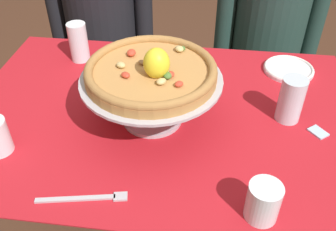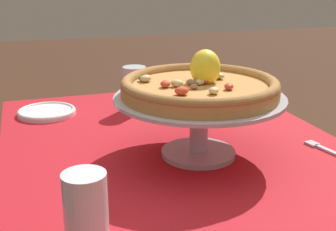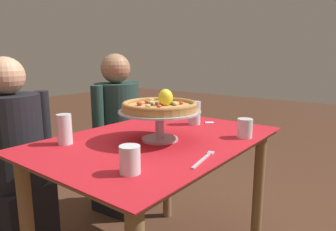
{
  "view_description": "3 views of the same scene",
  "coord_description": "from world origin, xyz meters",
  "px_view_note": "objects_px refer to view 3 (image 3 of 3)",
  "views": [
    {
      "loc": [
        0.13,
        -0.86,
        1.45
      ],
      "look_at": [
        0.03,
        -0.06,
        0.79
      ],
      "focal_mm": 39.98,
      "sensor_mm": 36.0,
      "label": 1
    },
    {
      "loc": [
        -0.92,
        0.34,
        1.17
      ],
      "look_at": [
        -0.01,
        0.04,
        0.85
      ],
      "focal_mm": 48.3,
      "sensor_mm": 36.0,
      "label": 2
    },
    {
      "loc": [
        -1.09,
        -0.9,
        1.14
      ],
      "look_at": [
        0.03,
        -0.04,
        0.86
      ],
      "focal_mm": 32.19,
      "sensor_mm": 36.0,
      "label": 3
    }
  ],
  "objects_px": {
    "water_glass_side_right": "(194,114)",
    "diner_right": "(118,139)",
    "side_plate": "(163,116)",
    "sugar_packet": "(209,123)",
    "dinner_fork": "(204,158)",
    "diner_left": "(15,170)",
    "pizza": "(160,106)",
    "pizza_stand": "(160,119)",
    "water_glass_back_left": "(65,131)",
    "water_glass_front_left": "(130,161)",
    "water_glass_front_right": "(245,129)"
  },
  "relations": [
    {
      "from": "side_plate",
      "to": "pizza_stand",
      "type": "bearing_deg",
      "value": -143.33
    },
    {
      "from": "water_glass_back_left",
      "to": "sugar_packet",
      "type": "xyz_separation_m",
      "value": [
        0.78,
        -0.3,
        -0.06
      ]
    },
    {
      "from": "pizza_stand",
      "to": "water_glass_front_left",
      "type": "distance_m",
      "value": 0.42
    },
    {
      "from": "dinner_fork",
      "to": "diner_left",
      "type": "bearing_deg",
      "value": 103.84
    },
    {
      "from": "water_glass_front_left",
      "to": "dinner_fork",
      "type": "distance_m",
      "value": 0.31
    },
    {
      "from": "side_plate",
      "to": "diner_left",
      "type": "xyz_separation_m",
      "value": [
        -0.78,
        0.4,
        -0.22
      ]
    },
    {
      "from": "sugar_packet",
      "to": "water_glass_front_right",
      "type": "bearing_deg",
      "value": -120.8
    },
    {
      "from": "pizza",
      "to": "side_plate",
      "type": "relative_size",
      "value": 2.07
    },
    {
      "from": "water_glass_back_left",
      "to": "side_plate",
      "type": "height_order",
      "value": "water_glass_back_left"
    },
    {
      "from": "water_glass_back_left",
      "to": "diner_right",
      "type": "bearing_deg",
      "value": 30.58
    },
    {
      "from": "side_plate",
      "to": "sugar_packet",
      "type": "xyz_separation_m",
      "value": [
        0.04,
        -0.32,
        -0.01
      ]
    },
    {
      "from": "water_glass_back_left",
      "to": "sugar_packet",
      "type": "height_order",
      "value": "water_glass_back_left"
    },
    {
      "from": "pizza",
      "to": "dinner_fork",
      "type": "distance_m",
      "value": 0.36
    },
    {
      "from": "pizza",
      "to": "pizza_stand",
      "type": "bearing_deg",
      "value": 142.95
    },
    {
      "from": "pizza",
      "to": "side_plate",
      "type": "xyz_separation_m",
      "value": [
        0.42,
        0.32,
        -0.16
      ]
    },
    {
      "from": "pizza",
      "to": "sugar_packet",
      "type": "distance_m",
      "value": 0.49
    },
    {
      "from": "side_plate",
      "to": "diner_left",
      "type": "distance_m",
      "value": 0.91
    },
    {
      "from": "pizza_stand",
      "to": "water_glass_back_left",
      "type": "bearing_deg",
      "value": 135.8
    },
    {
      "from": "water_glass_side_right",
      "to": "water_glass_front_right",
      "type": "height_order",
      "value": "water_glass_side_right"
    },
    {
      "from": "pizza_stand",
      "to": "diner_left",
      "type": "height_order",
      "value": "diner_left"
    },
    {
      "from": "sugar_packet",
      "to": "water_glass_side_right",
      "type": "bearing_deg",
      "value": 145.76
    },
    {
      "from": "water_glass_front_right",
      "to": "water_glass_back_left",
      "type": "bearing_deg",
      "value": 135.03
    },
    {
      "from": "sugar_packet",
      "to": "diner_right",
      "type": "bearing_deg",
      "value": 95.85
    },
    {
      "from": "water_glass_front_left",
      "to": "side_plate",
      "type": "height_order",
      "value": "water_glass_front_left"
    },
    {
      "from": "water_glass_side_right",
      "to": "diner_left",
      "type": "relative_size",
      "value": 0.12
    },
    {
      "from": "pizza",
      "to": "water_glass_back_left",
      "type": "bearing_deg",
      "value": 135.83
    },
    {
      "from": "water_glass_back_left",
      "to": "dinner_fork",
      "type": "relative_size",
      "value": 0.65
    },
    {
      "from": "pizza",
      "to": "water_glass_front_left",
      "type": "height_order",
      "value": "pizza"
    },
    {
      "from": "water_glass_front_right",
      "to": "diner_left",
      "type": "height_order",
      "value": "diner_left"
    },
    {
      "from": "pizza_stand",
      "to": "dinner_fork",
      "type": "xyz_separation_m",
      "value": [
        -0.1,
        -0.31,
        -0.1
      ]
    },
    {
      "from": "water_glass_side_right",
      "to": "water_glass_front_left",
      "type": "relative_size",
      "value": 1.39
    },
    {
      "from": "diner_left",
      "to": "water_glass_back_left",
      "type": "bearing_deg",
      "value": -83.58
    },
    {
      "from": "pizza_stand",
      "to": "sugar_packet",
      "type": "distance_m",
      "value": 0.48
    },
    {
      "from": "water_glass_front_left",
      "to": "water_glass_back_left",
      "type": "bearing_deg",
      "value": 81.65
    },
    {
      "from": "pizza_stand",
      "to": "side_plate",
      "type": "distance_m",
      "value": 0.54
    },
    {
      "from": "diner_left",
      "to": "water_glass_side_right",
      "type": "bearing_deg",
      "value": -41.78
    },
    {
      "from": "water_glass_front_left",
      "to": "diner_left",
      "type": "relative_size",
      "value": 0.08
    },
    {
      "from": "dinner_fork",
      "to": "sugar_packet",
      "type": "distance_m",
      "value": 0.65
    },
    {
      "from": "pizza",
      "to": "dinner_fork",
      "type": "bearing_deg",
      "value": -109.09
    },
    {
      "from": "pizza_stand",
      "to": "pizza",
      "type": "distance_m",
      "value": 0.06
    },
    {
      "from": "diner_left",
      "to": "diner_right",
      "type": "distance_m",
      "value": 0.75
    },
    {
      "from": "pizza",
      "to": "water_glass_side_right",
      "type": "height_order",
      "value": "pizza"
    },
    {
      "from": "pizza_stand",
      "to": "water_glass_side_right",
      "type": "distance_m",
      "value": 0.39
    },
    {
      "from": "dinner_fork",
      "to": "diner_left",
      "type": "relative_size",
      "value": 0.19
    },
    {
      "from": "dinner_fork",
      "to": "diner_left",
      "type": "xyz_separation_m",
      "value": [
        -0.25,
        1.03,
        -0.21
      ]
    },
    {
      "from": "sugar_packet",
      "to": "water_glass_back_left",
      "type": "bearing_deg",
      "value": 158.82
    },
    {
      "from": "water_glass_side_right",
      "to": "water_glass_front_right",
      "type": "relative_size",
      "value": 1.44
    },
    {
      "from": "dinner_fork",
      "to": "water_glass_side_right",
      "type": "bearing_deg",
      "value": 36.18
    },
    {
      "from": "water_glass_side_right",
      "to": "sugar_packet",
      "type": "relative_size",
      "value": 2.69
    },
    {
      "from": "water_glass_side_right",
      "to": "diner_right",
      "type": "xyz_separation_m",
      "value": [
        0.01,
        0.66,
        -0.26
      ]
    }
  ]
}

